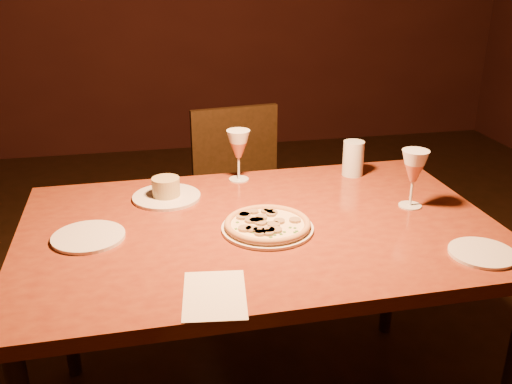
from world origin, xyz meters
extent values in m
cube|color=brown|center=(0.10, 0.16, 0.78)|extent=(1.51, 0.99, 0.04)
cylinder|color=black|center=(-0.59, 0.56, 0.38)|extent=(0.05, 0.05, 0.76)
cylinder|color=black|center=(0.78, 0.58, 0.38)|extent=(0.05, 0.05, 0.76)
cube|color=black|center=(0.23, 1.05, 0.47)|extent=(0.50, 0.50, 0.04)
cube|color=black|center=(0.20, 1.25, 0.70)|extent=(0.44, 0.09, 0.42)
cylinder|color=black|center=(0.08, 0.85, 0.23)|extent=(0.04, 0.04, 0.45)
cylinder|color=black|center=(0.03, 1.20, 0.23)|extent=(0.04, 0.04, 0.45)
cylinder|color=black|center=(0.43, 0.89, 0.23)|extent=(0.04, 0.04, 0.45)
cylinder|color=black|center=(0.38, 1.25, 0.23)|extent=(0.04, 0.04, 0.45)
cylinder|color=silver|center=(0.12, 0.11, 0.81)|extent=(0.29, 0.29, 0.01)
cylinder|color=#FDE6AE|center=(0.12, 0.11, 0.82)|extent=(0.26, 0.26, 0.01)
torus|color=tan|center=(0.12, 0.11, 0.83)|extent=(0.27, 0.27, 0.02)
cylinder|color=silver|center=(-0.18, 0.43, 0.81)|extent=(0.24, 0.24, 0.01)
cylinder|color=tan|center=(-0.18, 0.43, 0.85)|extent=(0.10, 0.10, 0.07)
cylinder|color=silver|center=(0.55, 0.52, 0.87)|extent=(0.08, 0.08, 0.14)
cylinder|color=silver|center=(-0.43, 0.16, 0.81)|extent=(0.22, 0.22, 0.01)
cylinder|color=silver|center=(0.68, -0.17, 0.81)|extent=(0.19, 0.19, 0.01)
cube|color=silver|center=(-0.10, -0.22, 0.81)|extent=(0.18, 0.25, 0.00)
camera|label=1|loc=(-0.24, -1.45, 1.59)|focal=40.00mm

